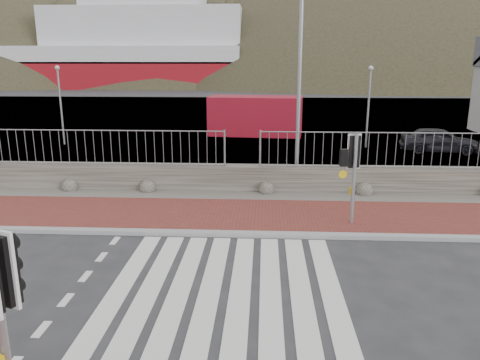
# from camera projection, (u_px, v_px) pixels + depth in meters

# --- Properties ---
(ground) EXTENTS (220.00, 220.00, 0.00)m
(ground) POSITION_uv_depth(u_px,v_px,m) (225.00, 292.00, 9.24)
(ground) COLOR #28282B
(ground) RESTS_ON ground
(sidewalk_far) EXTENTS (40.00, 3.00, 0.08)m
(sidewalk_far) POSITION_uv_depth(u_px,v_px,m) (238.00, 216.00, 13.58)
(sidewalk_far) COLOR brown
(sidewalk_far) RESTS_ON ground
(kerb_far) EXTENTS (40.00, 0.25, 0.12)m
(kerb_far) POSITION_uv_depth(u_px,v_px,m) (235.00, 234.00, 12.12)
(kerb_far) COLOR gray
(kerb_far) RESTS_ON ground
(zebra_crossing) EXTENTS (4.62, 5.60, 0.01)m
(zebra_crossing) POSITION_uv_depth(u_px,v_px,m) (225.00, 291.00, 9.24)
(zebra_crossing) COLOR silver
(zebra_crossing) RESTS_ON ground
(gravel_strip) EXTENTS (40.00, 1.50, 0.06)m
(gravel_strip) POSITION_uv_depth(u_px,v_px,m) (241.00, 196.00, 15.51)
(gravel_strip) COLOR #59544C
(gravel_strip) RESTS_ON ground
(stone_wall) EXTENTS (40.00, 0.60, 0.90)m
(stone_wall) POSITION_uv_depth(u_px,v_px,m) (243.00, 178.00, 16.18)
(stone_wall) COLOR #46413A
(stone_wall) RESTS_ON ground
(railing) EXTENTS (18.07, 0.07, 1.22)m
(railing) POSITION_uv_depth(u_px,v_px,m) (242.00, 140.00, 15.69)
(railing) COLOR gray
(railing) RESTS_ON stone_wall
(quay) EXTENTS (120.00, 40.00, 0.50)m
(quay) POSITION_uv_depth(u_px,v_px,m) (255.00, 118.00, 36.20)
(quay) COLOR #4C4C4F
(quay) RESTS_ON ground
(water) EXTENTS (220.00, 50.00, 0.05)m
(water) POSITION_uv_depth(u_px,v_px,m) (260.00, 89.00, 70.02)
(water) COLOR #3F4C54
(water) RESTS_ON ground
(ferry) EXTENTS (50.00, 16.00, 20.00)m
(ferry) POSITION_uv_depth(u_px,v_px,m) (107.00, 53.00, 74.77)
(ferry) COLOR maroon
(ferry) RESTS_ON ground
(hills_backdrop) EXTENTS (254.00, 90.00, 100.00)m
(hills_backdrop) POSITION_uv_depth(u_px,v_px,m) (292.00, 192.00, 99.64)
(hills_backdrop) COLOR #292D1B
(hills_backdrop) RESTS_ON ground
(traffic_signal_far) EXTENTS (0.63, 0.29, 2.55)m
(traffic_signal_far) POSITION_uv_depth(u_px,v_px,m) (354.00, 160.00, 12.45)
(traffic_signal_far) COLOR gray
(traffic_signal_far) RESTS_ON ground
(streetlight) EXTENTS (1.72, 0.65, 8.28)m
(streetlight) POSITION_uv_depth(u_px,v_px,m) (304.00, 53.00, 15.82)
(streetlight) COLOR gray
(streetlight) RESTS_ON ground
(shipping_container) EXTENTS (5.68, 2.82, 2.29)m
(shipping_container) POSITION_uv_depth(u_px,v_px,m) (256.00, 116.00, 28.01)
(shipping_container) COLOR maroon
(shipping_container) RESTS_ON ground
(car_a) EXTENTS (3.81, 2.01, 1.24)m
(car_a) POSITION_uv_depth(u_px,v_px,m) (439.00, 140.00, 22.79)
(car_a) COLOR black
(car_a) RESTS_ON ground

